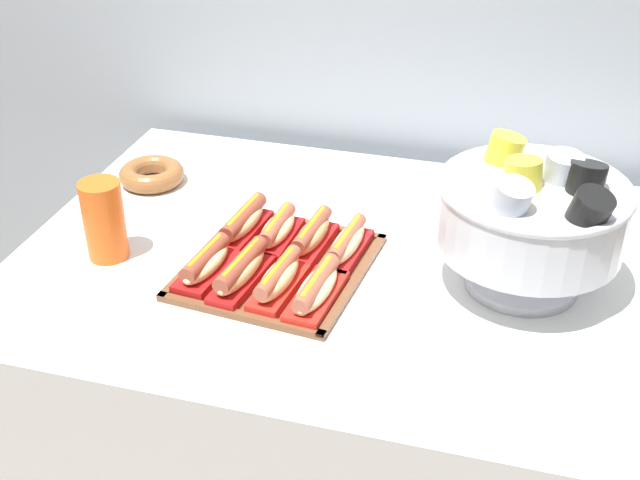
{
  "coord_description": "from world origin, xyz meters",
  "views": [
    {
      "loc": [
        0.31,
        -1.36,
        1.64
      ],
      "look_at": [
        -0.06,
        -0.04,
        0.8
      ],
      "focal_mm": 46.57,
      "sensor_mm": 36.0,
      "label": 1
    }
  ],
  "objects_px": {
    "donut": "(152,174)",
    "hot_dog_6": "(312,236)",
    "hot_dog_3": "(316,290)",
    "hot_dog_5": "(277,230)",
    "hot_dog_1": "(241,271)",
    "hot_dog_4": "(244,223)",
    "hot_dog_0": "(206,264)",
    "serving_tray": "(278,267)",
    "hot_dog_2": "(278,280)",
    "punch_bowl": "(532,214)",
    "buffet_table": "(351,393)",
    "hot_dog_7": "(347,244)",
    "cup_stack": "(104,220)"
  },
  "relations": [
    {
      "from": "donut",
      "to": "hot_dog_6",
      "type": "bearing_deg",
      "value": -23.42
    },
    {
      "from": "hot_dog_3",
      "to": "hot_dog_5",
      "type": "bearing_deg",
      "value": 126.63
    },
    {
      "from": "hot_dog_1",
      "to": "donut",
      "type": "xyz_separation_m",
      "value": [
        -0.35,
        0.35,
        -0.02
      ]
    },
    {
      "from": "hot_dog_3",
      "to": "hot_dog_4",
      "type": "bearing_deg",
      "value": 138.1
    },
    {
      "from": "hot_dog_0",
      "to": "hot_dog_5",
      "type": "height_order",
      "value": "hot_dog_0"
    },
    {
      "from": "serving_tray",
      "to": "donut",
      "type": "relative_size",
      "value": 2.59
    },
    {
      "from": "hot_dog_4",
      "to": "hot_dog_5",
      "type": "height_order",
      "value": "hot_dog_4"
    },
    {
      "from": "hot_dog_6",
      "to": "donut",
      "type": "height_order",
      "value": "hot_dog_6"
    },
    {
      "from": "hot_dog_2",
      "to": "punch_bowl",
      "type": "xyz_separation_m",
      "value": [
        0.43,
        0.16,
        0.12
      ]
    },
    {
      "from": "hot_dog_0",
      "to": "hot_dog_3",
      "type": "relative_size",
      "value": 0.92
    },
    {
      "from": "buffet_table",
      "to": "hot_dog_3",
      "type": "xyz_separation_m",
      "value": [
        -0.03,
        -0.17,
        0.39
      ]
    },
    {
      "from": "hot_dog_7",
      "to": "serving_tray",
      "type": "bearing_deg",
      "value": -149.39
    },
    {
      "from": "serving_tray",
      "to": "hot_dog_1",
      "type": "relative_size",
      "value": 2.07
    },
    {
      "from": "hot_dog_0",
      "to": "hot_dog_5",
      "type": "relative_size",
      "value": 1.04
    },
    {
      "from": "hot_dog_0",
      "to": "hot_dog_6",
      "type": "distance_m",
      "value": 0.22
    },
    {
      "from": "hot_dog_2",
      "to": "hot_dog_4",
      "type": "xyz_separation_m",
      "value": [
        -0.13,
        0.18,
        -0.0
      ]
    },
    {
      "from": "hot_dog_3",
      "to": "donut",
      "type": "relative_size",
      "value": 1.21
    },
    {
      "from": "hot_dog_2",
      "to": "hot_dog_4",
      "type": "relative_size",
      "value": 0.97
    },
    {
      "from": "hot_dog_0",
      "to": "hot_dog_4",
      "type": "height_order",
      "value": "same"
    },
    {
      "from": "hot_dog_4",
      "to": "punch_bowl",
      "type": "relative_size",
      "value": 0.51
    },
    {
      "from": "hot_dog_5",
      "to": "hot_dog_7",
      "type": "relative_size",
      "value": 0.89
    },
    {
      "from": "hot_dog_1",
      "to": "hot_dog_2",
      "type": "height_order",
      "value": "hot_dog_1"
    },
    {
      "from": "hot_dog_5",
      "to": "cup_stack",
      "type": "xyz_separation_m",
      "value": [
        -0.31,
        -0.13,
        0.05
      ]
    },
    {
      "from": "punch_bowl",
      "to": "hot_dog_2",
      "type": "bearing_deg",
      "value": -160.03
    },
    {
      "from": "buffet_table",
      "to": "hot_dog_5",
      "type": "xyz_separation_m",
      "value": [
        -0.16,
        0.01,
        0.39
      ]
    },
    {
      "from": "donut",
      "to": "buffet_table",
      "type": "bearing_deg",
      "value": -19.73
    },
    {
      "from": "serving_tray",
      "to": "hot_dog_7",
      "type": "bearing_deg",
      "value": 30.61
    },
    {
      "from": "hot_dog_5",
      "to": "hot_dog_3",
      "type": "bearing_deg",
      "value": -53.37
    },
    {
      "from": "hot_dog_5",
      "to": "hot_dog_4",
      "type": "bearing_deg",
      "value": 174.36
    },
    {
      "from": "hot_dog_6",
      "to": "punch_bowl",
      "type": "distance_m",
      "value": 0.43
    },
    {
      "from": "buffet_table",
      "to": "hot_dog_7",
      "type": "distance_m",
      "value": 0.39
    },
    {
      "from": "serving_tray",
      "to": "hot_dog_6",
      "type": "relative_size",
      "value": 2.29
    },
    {
      "from": "hot_dog_2",
      "to": "donut",
      "type": "xyz_separation_m",
      "value": [
        -0.42,
        0.36,
        -0.01
      ]
    },
    {
      "from": "hot_dog_1",
      "to": "hot_dog_2",
      "type": "bearing_deg",
      "value": -5.64
    },
    {
      "from": "hot_dog_0",
      "to": "hot_dog_5",
      "type": "distance_m",
      "value": 0.18
    },
    {
      "from": "hot_dog_4",
      "to": "hot_dog_2",
      "type": "bearing_deg",
      "value": -53.37
    },
    {
      "from": "donut",
      "to": "hot_dog_1",
      "type": "bearing_deg",
      "value": -44.81
    },
    {
      "from": "punch_bowl",
      "to": "cup_stack",
      "type": "relative_size",
      "value": 2.12
    },
    {
      "from": "buffet_table",
      "to": "serving_tray",
      "type": "height_order",
      "value": "serving_tray"
    },
    {
      "from": "hot_dog_4",
      "to": "cup_stack",
      "type": "relative_size",
      "value": 1.08
    },
    {
      "from": "hot_dog_2",
      "to": "hot_dog_6",
      "type": "height_order",
      "value": "same"
    },
    {
      "from": "hot_dog_3",
      "to": "punch_bowl",
      "type": "xyz_separation_m",
      "value": [
        0.36,
        0.16,
        0.12
      ]
    },
    {
      "from": "serving_tray",
      "to": "hot_dog_5",
      "type": "relative_size",
      "value": 2.44
    },
    {
      "from": "serving_tray",
      "to": "hot_dog_5",
      "type": "xyz_separation_m",
      "value": [
        -0.03,
        0.09,
        0.03
      ]
    },
    {
      "from": "hot_dog_6",
      "to": "hot_dog_5",
      "type": "bearing_deg",
      "value": 174.36
    },
    {
      "from": "hot_dog_7",
      "to": "donut",
      "type": "xyz_separation_m",
      "value": [
        -0.52,
        0.2,
        -0.01
      ]
    },
    {
      "from": "hot_dog_4",
      "to": "punch_bowl",
      "type": "distance_m",
      "value": 0.58
    },
    {
      "from": "hot_dog_2",
      "to": "cup_stack",
      "type": "height_order",
      "value": "cup_stack"
    },
    {
      "from": "hot_dog_1",
      "to": "hot_dog_7",
      "type": "height_order",
      "value": "hot_dog_1"
    },
    {
      "from": "hot_dog_5",
      "to": "punch_bowl",
      "type": "relative_size",
      "value": 0.46
    }
  ]
}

